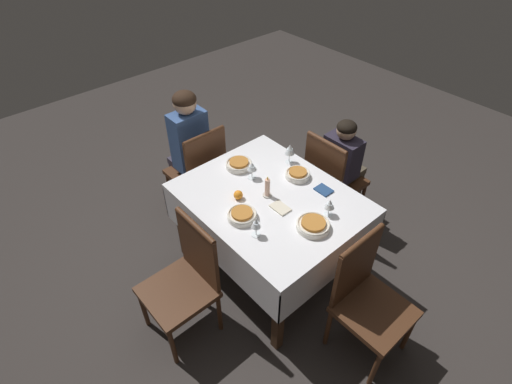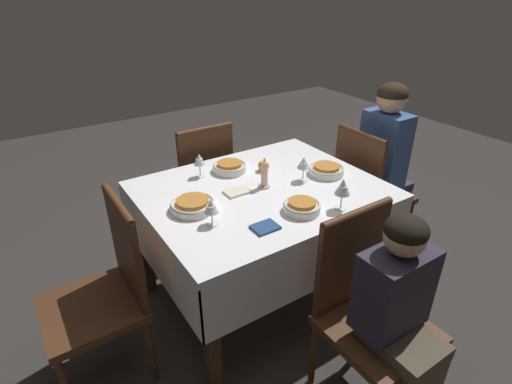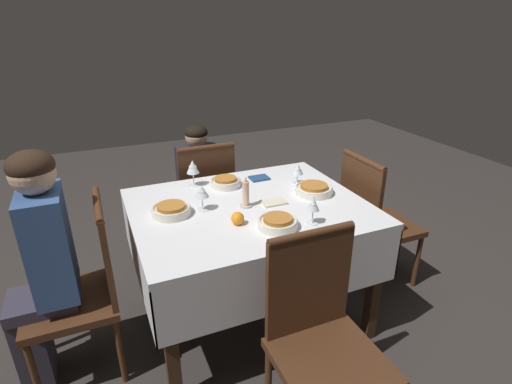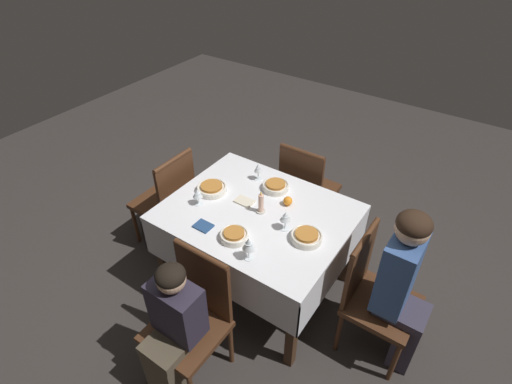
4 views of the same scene
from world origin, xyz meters
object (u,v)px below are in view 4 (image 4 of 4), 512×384
Objects in this scene: wine_glass_north at (258,168)px; bowl_west at (212,188)px; dining_table at (257,222)px; wine_glass_south at (249,244)px; wine_glass_west at (197,194)px; orange_fruit at (288,201)px; chair_south at (193,314)px; chair_west at (168,197)px; chair_east at (373,292)px; person_child_dark at (172,329)px; bowl_south at (234,235)px; napkin_red_folded at (244,201)px; candle_centerpiece at (261,204)px; bowl_north at (276,186)px; bowl_east at (306,236)px; chair_north at (306,187)px; person_adult_denim at (404,284)px; wine_glass_east at (286,217)px; napkin_spare_side at (203,226)px.

bowl_west is (-0.20, -0.32, -0.07)m from wine_glass_north.
dining_table is 8.89× the size of wine_glass_north.
wine_glass_south reaches higher than wine_glass_west.
chair_south is at bearing -95.37° from orange_fruit.
chair_east is at bearing 91.10° from chair_west.
person_child_dark is at bearing -78.38° from wine_glass_north.
bowl_south reaches higher than napkin_red_folded.
person_child_dark is 0.98m from candle_centerpiece.
bowl_south is at bearing -84.05° from bowl_north.
bowl_north is (-0.03, 0.29, 0.13)m from dining_table.
person_child_dark reaches higher than bowl_east.
chair_north is 4.67× the size of bowl_north.
dining_table is 0.26m from orange_fruit.
wine_glass_west is at bearing 126.56° from chair_south.
wine_glass_north reaches higher than orange_fruit.
chair_west is at bearing -178.26° from candle_centerpiece.
bowl_west is 1.68× the size of wine_glass_west.
person_adult_denim is 6.04× the size of bowl_north.
orange_fruit reaches higher than bowl_east.
napkin_red_folded is at bearing 171.75° from candle_centerpiece.
chair_west is 1.08m from orange_fruit.
chair_west is 14.11× the size of orange_fruit.
wine_glass_west is at bearing -168.95° from wine_glass_east.
candle_centerpiece is (0.23, -0.31, -0.04)m from wine_glass_north.
bowl_south is (-0.85, -0.32, 0.29)m from chair_east.
chair_south is 0.77× the size of person_adult_denim.
wine_glass_north is 0.52m from wine_glass_west.
napkin_red_folded is at bearing -111.50° from bowl_north.
wine_glass_east is at bearing -11.26° from napkin_red_folded.
orange_fruit is at bearing 77.43° from chair_east.
chair_east is at bearing 17.78° from napkin_spare_side.
chair_west is 7.03× the size of wine_glass_west.
wine_glass_west is at bearing -141.84° from napkin_red_folded.
person_child_dark reaches higher than wine_glass_west.
bowl_west is (-0.82, 0.06, -0.00)m from bowl_east.
dining_table is 10.55× the size of napkin_spare_side.
bowl_west is at bearing 92.53° from chair_west.
chair_west is 6.55× the size of wine_glass_north.
wine_glass_west is at bearing -110.28° from wine_glass_north.
bowl_west reaches higher than napkin_red_folded.
wine_glass_south is 0.82m from wine_glass_north.
bowl_north is 0.47m from bowl_west.
bowl_east is 0.57m from bowl_north.
chair_east reaches higher than wine_glass_east.
person_adult_denim reaches higher than bowl_west.
wine_glass_north is at bearing 120.22° from wine_glass_south.
bowl_south reaches higher than dining_table.
candle_centerpiece is at bearing 23.35° from wine_glass_west.
person_child_dark is 7.17× the size of wine_glass_east.
person_child_dark reaches higher than wine_glass_north.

